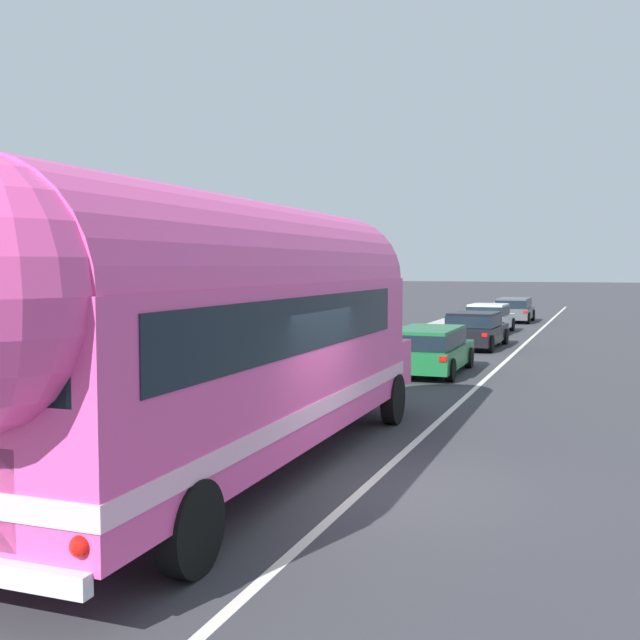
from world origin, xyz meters
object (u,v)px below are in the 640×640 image
object	(u,v)px
car_second	(474,328)
car_fourth	(514,308)
car_third	(488,317)
car_lead	(429,347)
painted_bus	(225,325)

from	to	relation	value
car_second	car_fourth	distance (m)	14.44
car_third	car_lead	bearing A→B (deg)	-88.23
painted_bus	car_lead	bearing A→B (deg)	88.98
painted_bus	car_second	xyz separation A→B (m)	(0.23, 20.11, -1.56)
painted_bus	car_third	xyz separation A→B (m)	(-0.24, 26.95, -1.57)
car_lead	car_third	distance (m)	14.71
car_third	car_fourth	bearing A→B (deg)	87.59
car_lead	car_second	size ratio (longest dim) A/B	0.95
car_second	car_third	bearing A→B (deg)	93.87
painted_bus	car_fourth	size ratio (longest dim) A/B	2.97
car_lead	car_fourth	world-z (taller)	same
car_lead	car_third	size ratio (longest dim) A/B	0.98
car_lead	car_second	world-z (taller)	same
car_lead	car_fourth	size ratio (longest dim) A/B	1.05
car_lead	car_second	distance (m)	7.86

